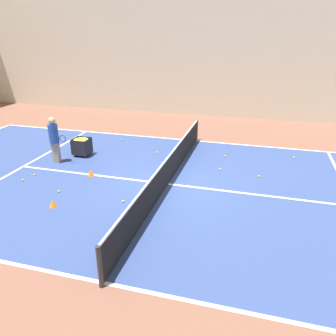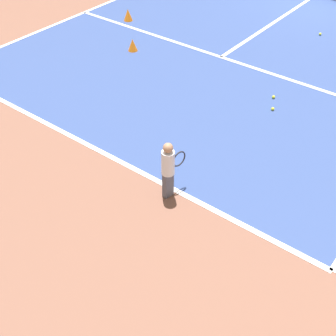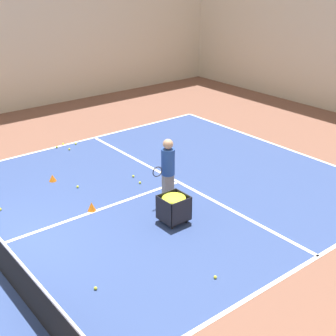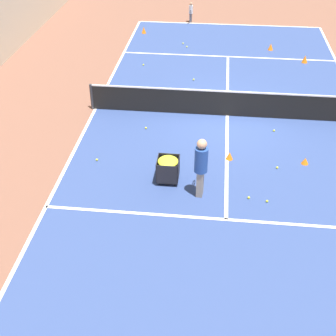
{
  "view_description": "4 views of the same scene",
  "coord_description": "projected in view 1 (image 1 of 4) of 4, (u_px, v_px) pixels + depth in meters",
  "views": [
    {
      "loc": [
        -9.5,
        -2.65,
        4.72
      ],
      "look_at": [
        0.0,
        0.0,
        0.58
      ],
      "focal_mm": 35.0,
      "sensor_mm": 36.0,
      "label": 1
    },
    {
      "loc": [
        5.54,
        -14.97,
        5.28
      ],
      "look_at": [
        2.05,
        -10.47,
        0.58
      ],
      "focal_mm": 50.0,
      "sensor_mm": 36.0,
      "label": 2
    },
    {
      "loc": [
        9.5,
        -2.29,
        5.95
      ],
      "look_at": [
        0.74,
        4.69,
        0.98
      ],
      "focal_mm": 50.0,
      "sensor_mm": 36.0,
      "label": 3
    },
    {
      "loc": [
        0.5,
        14.97,
        8.05
      ],
      "look_at": [
        1.69,
        4.11,
        0.43
      ],
      "focal_mm": 50.0,
      "sensor_mm": 36.0,
      "label": 4
    }
  ],
  "objects": [
    {
      "name": "line_sideline_left",
      "position": [
        104.0,
        283.0,
        6.62
      ],
      "size": [
        0.1,
        20.61,
        0.0
      ],
      "primitive_type": "cube",
      "color": "white",
      "rests_on": "ground"
    },
    {
      "name": "tennis_ball_1",
      "position": [
        123.0,
        201.0,
        9.74
      ],
      "size": [
        0.07,
        0.07,
        0.07
      ],
      "primitive_type": "sphere",
      "color": "yellow",
      "rests_on": "ground"
    },
    {
      "name": "coach_at_net",
      "position": [
        54.0,
        137.0,
        12.34
      ],
      "size": [
        0.39,
        0.7,
        1.79
      ],
      "rotation": [
        0.0,
        0.0,
        -1.67
      ],
      "color": "gray",
      "rests_on": "ground"
    },
    {
      "name": "tennis_ball_9",
      "position": [
        294.0,
        157.0,
        13.14
      ],
      "size": [
        0.07,
        0.07,
        0.07
      ],
      "primitive_type": "sphere",
      "color": "yellow",
      "rests_on": "ground"
    },
    {
      "name": "training_cone_2",
      "position": [
        53.0,
        203.0,
        9.47
      ],
      "size": [
        0.22,
        0.22,
        0.21
      ],
      "primitive_type": "cone",
      "color": "orange",
      "rests_on": "ground"
    },
    {
      "name": "tennis_net",
      "position": [
        168.0,
        170.0,
        10.72
      ],
      "size": [
        9.96,
        0.1,
        0.97
      ],
      "color": "#2D2D33",
      "rests_on": "ground"
    },
    {
      "name": "tennis_ball_10",
      "position": [
        220.0,
        169.0,
        12.0
      ],
      "size": [
        0.07,
        0.07,
        0.07
      ],
      "primitive_type": "sphere",
      "color": "yellow",
      "rests_on": "ground"
    },
    {
      "name": "ground_plane",
      "position": [
        168.0,
        184.0,
        10.92
      ],
      "size": [
        34.74,
        34.74,
        0.0
      ],
      "primitive_type": "plane",
      "color": "brown"
    },
    {
      "name": "tennis_ball_16",
      "position": [
        122.0,
        140.0,
        15.27
      ],
      "size": [
        0.07,
        0.07,
        0.07
      ],
      "primitive_type": "sphere",
      "color": "yellow",
      "rests_on": "ground"
    },
    {
      "name": "tennis_ball_8",
      "position": [
        23.0,
        180.0,
        11.12
      ],
      "size": [
        0.07,
        0.07,
        0.07
      ],
      "primitive_type": "sphere",
      "color": "yellow",
      "rests_on": "ground"
    },
    {
      "name": "tennis_ball_5",
      "position": [
        12.0,
        124.0,
        17.91
      ],
      "size": [
        0.07,
        0.07,
        0.07
      ],
      "primitive_type": "sphere",
      "color": "yellow",
      "rests_on": "ground"
    },
    {
      "name": "court_playing_area",
      "position": [
        168.0,
        184.0,
        10.92
      ],
      "size": [
        9.66,
        20.61,
        0.0
      ],
      "color": "navy",
      "rests_on": "ground"
    },
    {
      "name": "line_sideline_right",
      "position": [
        196.0,
        141.0,
        15.2
      ],
      "size": [
        0.1,
        20.61,
        0.0
      ],
      "primitive_type": "cube",
      "color": "white",
      "rests_on": "ground"
    },
    {
      "name": "tennis_ball_2",
      "position": [
        259.0,
        176.0,
        11.42
      ],
      "size": [
        0.07,
        0.07,
        0.07
      ],
      "primitive_type": "sphere",
      "color": "yellow",
      "rests_on": "ground"
    },
    {
      "name": "line_service_far",
      "position": [
        23.0,
        167.0,
        12.32
      ],
      "size": [
        9.66,
        0.1,
        0.0
      ],
      "primitive_type": "cube",
      "color": "white",
      "rests_on": "ground"
    },
    {
      "name": "training_cone_4",
      "position": [
        91.0,
        172.0,
        11.5
      ],
      "size": [
        0.22,
        0.22,
        0.24
      ],
      "primitive_type": "cone",
      "color": "orange",
      "rests_on": "ground"
    },
    {
      "name": "tennis_ball_12",
      "position": [
        225.0,
        156.0,
        13.27
      ],
      "size": [
        0.07,
        0.07,
        0.07
      ],
      "primitive_type": "sphere",
      "color": "yellow",
      "rests_on": "ground"
    },
    {
      "name": "tennis_ball_7",
      "position": [
        35.0,
        175.0,
        11.53
      ],
      "size": [
        0.07,
        0.07,
        0.07
      ],
      "primitive_type": "sphere",
      "color": "yellow",
      "rests_on": "ground"
    },
    {
      "name": "tennis_ball_15",
      "position": [
        59.0,
        191.0,
        10.35
      ],
      "size": [
        0.07,
        0.07,
        0.07
      ],
      "primitive_type": "sphere",
      "color": "yellow",
      "rests_on": "ground"
    },
    {
      "name": "tennis_ball_0",
      "position": [
        157.0,
        152.0,
        13.67
      ],
      "size": [
        0.07,
        0.07,
        0.07
      ],
      "primitive_type": "sphere",
      "color": "yellow",
      "rests_on": "ground"
    },
    {
      "name": "hall_enclosure_right",
      "position": [
        216.0,
        41.0,
        18.14
      ],
      "size": [
        0.15,
        31.04,
        8.45
      ],
      "color": "beige",
      "rests_on": "ground"
    },
    {
      "name": "ball_cart",
      "position": [
        82.0,
        143.0,
        13.24
      ],
      "size": [
        0.62,
        0.65,
        0.74
      ],
      "color": "black",
      "rests_on": "ground"
    },
    {
      "name": "line_centre_service",
      "position": [
        168.0,
        184.0,
        10.91
      ],
      "size": [
        0.1,
        11.33,
        0.0
      ],
      "primitive_type": "cube",
      "color": "white",
      "rests_on": "ground"
    }
  ]
}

